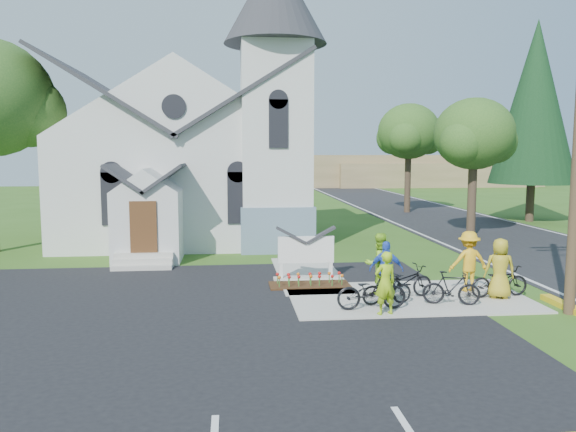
{
  "coord_description": "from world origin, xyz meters",
  "views": [
    {
      "loc": [
        -3.71,
        -15.33,
        4.31
      ],
      "look_at": [
        -1.62,
        5.0,
        1.99
      ],
      "focal_mm": 35.0,
      "sensor_mm": 36.0,
      "label": 1
    }
  ],
  "objects": [
    {
      "name": "bike_3",
      "position": [
        2.43,
        -0.47,
        0.53
      ],
      "size": [
        1.65,
        0.85,
        0.95
      ],
      "primitive_type": "imported",
      "rotation": [
        0.0,
        0.0,
        1.31
      ],
      "color": "black",
      "rests_on": "sidewalk"
    },
    {
      "name": "ground",
      "position": [
        0.0,
        0.0,
        0.0
      ],
      "size": [
        120.0,
        120.0,
        0.0
      ],
      "primitive_type": "plane",
      "color": "#355C1A",
      "rests_on": "ground"
    },
    {
      "name": "cyclist_3",
      "position": [
        3.56,
        1.01,
        0.98
      ],
      "size": [
        1.22,
        0.71,
        1.86
      ],
      "primitive_type": "imported",
      "rotation": [
        0.0,
        0.0,
        3.13
      ],
      "color": "gold",
      "rests_on": "sidewalk"
    },
    {
      "name": "cyclist_2",
      "position": [
        0.81,
        0.44,
        0.89
      ],
      "size": [
        1.06,
        0.64,
        1.69
      ],
      "primitive_type": "imported",
      "rotation": [
        0.0,
        0.0,
        2.89
      ],
      "color": "blue",
      "rests_on": "sidewalk"
    },
    {
      "name": "road",
      "position": [
        10.0,
        15.0,
        0.01
      ],
      "size": [
        8.0,
        90.0,
        0.02
      ],
      "primitive_type": "cube",
      "color": "black",
      "rests_on": "ground"
    },
    {
      "name": "church_sign",
      "position": [
        -1.2,
        3.2,
        1.03
      ],
      "size": [
        2.2,
        0.4,
        1.7
      ],
      "color": "#AAA69A",
      "rests_on": "ground"
    },
    {
      "name": "tree_road_mid",
      "position": [
        9.0,
        24.0,
        5.78
      ],
      "size": [
        4.4,
        4.4,
        7.8
      ],
      "color": "#3A2920",
      "rests_on": "ground"
    },
    {
      "name": "bike_2",
      "position": [
        1.33,
        0.35,
        0.54
      ],
      "size": [
        1.98,
        1.15,
        0.98
      ],
      "primitive_type": "imported",
      "rotation": [
        0.0,
        0.0,
        1.85
      ],
      "color": "black",
      "rests_on": "sidewalk"
    },
    {
      "name": "flower_bed",
      "position": [
        -1.2,
        2.3,
        0.04
      ],
      "size": [
        2.6,
        1.1,
        0.07
      ],
      "primitive_type": "cube",
      "color": "#361F0E",
      "rests_on": "ground"
    },
    {
      "name": "sidewalk",
      "position": [
        1.5,
        0.5,
        0.03
      ],
      "size": [
        7.0,
        4.0,
        0.05
      ],
      "primitive_type": "cube",
      "color": "#AAA69A",
      "rests_on": "ground"
    },
    {
      "name": "distant_hills",
      "position": [
        3.36,
        56.33,
        2.17
      ],
      "size": [
        61.0,
        10.0,
        5.6
      ],
      "color": "olive",
      "rests_on": "ground"
    },
    {
      "name": "parking_lot",
      "position": [
        -7.0,
        -2.0,
        0.01
      ],
      "size": [
        20.0,
        16.0,
        0.02
      ],
      "primitive_type": "cube",
      "color": "black",
      "rests_on": "ground"
    },
    {
      "name": "bike_0",
      "position": [
        0.08,
        -0.71,
        0.55
      ],
      "size": [
        1.93,
        0.71,
        1.01
      ],
      "primitive_type": "imported",
      "rotation": [
        0.0,
        0.0,
        1.59
      ],
      "color": "black",
      "rests_on": "sidewalk"
    },
    {
      "name": "cyclist_1",
      "position": [
        0.7,
        0.91,
        0.98
      ],
      "size": [
        1.05,
        0.9,
        1.86
      ],
      "primitive_type": "imported",
      "rotation": [
        0.0,
        0.0,
        3.38
      ],
      "color": "#90D027",
      "rests_on": "sidewalk"
    },
    {
      "name": "conifer",
      "position": [
        15.0,
        18.0,
        7.39
      ],
      "size": [
        5.2,
        5.2,
        12.4
      ],
      "color": "#3A2920",
      "rests_on": "ground"
    },
    {
      "name": "bike_1",
      "position": [
        0.63,
        -0.27,
        0.5
      ],
      "size": [
        1.53,
        0.64,
        0.89
      ],
      "primitive_type": "imported",
      "rotation": [
        0.0,
        0.0,
        1.72
      ],
      "color": "black",
      "rests_on": "sidewalk"
    },
    {
      "name": "church",
      "position": [
        -5.48,
        12.48,
        5.25
      ],
      "size": [
        12.35,
        12.0,
        13.0
      ],
      "color": "silver",
      "rests_on": "ground"
    },
    {
      "name": "cyclist_0",
      "position": [
        0.32,
        -1.2,
        0.89
      ],
      "size": [
        0.7,
        0.54,
        1.69
      ],
      "primitive_type": "imported",
      "rotation": [
        0.0,
        0.0,
        3.39
      ],
      "color": "#93C316",
      "rests_on": "sidewalk"
    },
    {
      "name": "bike_4",
      "position": [
        4.18,
        0.23,
        0.53
      ],
      "size": [
        1.9,
        0.86,
        0.96
      ],
      "primitive_type": "imported",
      "rotation": [
        0.0,
        0.0,
        1.69
      ],
      "color": "black",
      "rests_on": "sidewalk"
    },
    {
      "name": "tree_road_near",
      "position": [
        8.5,
        12.0,
        5.21
      ],
      "size": [
        4.0,
        4.0,
        7.05
      ],
      "color": "#3A2920",
      "rests_on": "ground"
    },
    {
      "name": "cyclist_4",
      "position": [
        4.11,
        0.09,
        0.94
      ],
      "size": [
        0.97,
        0.74,
        1.78
      ],
      "primitive_type": "imported",
      "rotation": [
        0.0,
        0.0,
        2.92
      ],
      "color": "#AE9A20",
      "rests_on": "sidewalk"
    }
  ]
}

